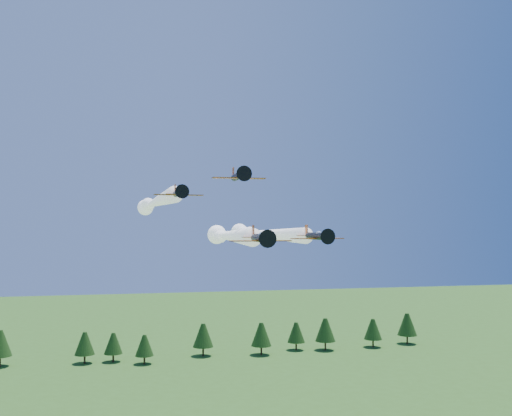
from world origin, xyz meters
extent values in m
cylinder|color=black|center=(-0.44, -8.44, 41.68)|extent=(1.14, 5.88, 1.09)
cone|color=black|center=(-0.41, -11.87, 41.68)|extent=(1.10, 0.99, 1.09)
cone|color=black|center=(-0.40, -12.52, 41.68)|extent=(0.48, 0.49, 0.48)
cylinder|color=black|center=(-0.40, -12.70, 41.68)|extent=(2.28, 0.06, 2.28)
cube|color=#CE5718|center=(-0.43, -8.88, 41.33)|extent=(8.06, 1.54, 0.13)
cube|color=#CE5718|center=(-0.47, -4.58, 41.73)|extent=(3.16, 0.95, 0.08)
cube|color=#CE5718|center=(-0.47, -4.47, 42.60)|extent=(0.11, 1.03, 1.58)
ellipsoid|color=#85A0CE|center=(-0.43, -9.42, 42.11)|extent=(0.79, 1.31, 0.68)
sphere|color=white|center=(-0.71, 22.65, 41.68)|extent=(2.30, 2.30, 2.30)
sphere|color=white|center=(-0.75, 26.44, 41.68)|extent=(3.00, 3.00, 3.00)
sphere|color=white|center=(-0.78, 30.22, 41.68)|extent=(3.70, 3.70, 3.70)
cylinder|color=black|center=(-10.22, 1.36, 48.01)|extent=(1.27, 5.16, 0.95)
cone|color=black|center=(-10.03, -1.62, 48.01)|extent=(1.00, 0.91, 0.95)
cone|color=black|center=(-9.99, -2.18, 48.01)|extent=(0.44, 0.45, 0.42)
cylinder|color=black|center=(-9.98, -2.34, 48.01)|extent=(1.99, 0.16, 1.99)
cube|color=#CE5718|center=(-10.19, 0.98, 47.70)|extent=(7.07, 1.72, 0.11)
cube|color=#CE5718|center=(-10.43, 4.72, 48.05)|extent=(2.79, 0.98, 0.07)
cube|color=#CE5718|center=(-10.44, 4.81, 48.81)|extent=(0.14, 0.90, 1.37)
ellipsoid|color=#85A0CE|center=(-10.16, 0.51, 48.39)|extent=(0.75, 1.18, 0.59)
sphere|color=white|center=(-12.98, 45.00, 48.01)|extent=(2.30, 2.30, 2.30)
sphere|color=white|center=(-13.33, 50.64, 48.01)|extent=(3.00, 3.00, 3.00)
sphere|color=white|center=(-13.69, 56.27, 48.01)|extent=(3.70, 3.70, 3.70)
cylinder|color=black|center=(10.10, 0.19, 41.77)|extent=(1.53, 5.94, 1.09)
cone|color=black|center=(10.36, -3.22, 41.77)|extent=(1.16, 1.06, 1.09)
cone|color=black|center=(10.41, -3.88, 41.77)|extent=(0.51, 0.52, 0.48)
cylinder|color=black|center=(10.42, -4.06, 41.77)|extent=(2.28, 0.22, 2.28)
cube|color=#CE5718|center=(10.13, -0.24, 41.43)|extent=(8.14, 2.08, 0.13)
cube|color=#CE5718|center=(9.80, 4.04, 41.83)|extent=(3.22, 1.16, 0.08)
cube|color=#CE5718|center=(9.79, 4.15, 42.70)|extent=(0.18, 1.04, 1.58)
ellipsoid|color=#85A0CE|center=(10.17, -0.78, 42.21)|extent=(0.88, 1.36, 0.68)
sphere|color=white|center=(7.33, 36.43, 41.77)|extent=(2.30, 2.30, 2.30)
sphere|color=white|center=(6.98, 40.94, 41.77)|extent=(3.00, 3.00, 3.00)
sphere|color=white|center=(6.64, 45.45, 41.77)|extent=(3.70, 3.70, 3.70)
cylinder|color=black|center=(-0.58, 6.26, 51.05)|extent=(1.24, 6.12, 1.13)
cone|color=black|center=(-0.51, 2.70, 51.05)|extent=(1.15, 1.04, 1.13)
cone|color=black|center=(-0.50, 2.02, 51.05)|extent=(0.51, 0.52, 0.50)
cylinder|color=black|center=(-0.49, 1.83, 51.05)|extent=(2.37, 0.09, 2.37)
cube|color=#CE5718|center=(-0.57, 5.81, 50.69)|extent=(8.38, 1.68, 0.14)
cube|color=#CE5718|center=(-0.65, 10.26, 51.11)|extent=(3.29, 1.02, 0.08)
cube|color=#CE5718|center=(-0.65, 10.38, 52.01)|extent=(0.12, 1.07, 1.64)
ellipsoid|color=#85A0CE|center=(-0.56, 5.24, 51.50)|extent=(0.84, 1.37, 0.70)
cylinder|color=#382314|center=(26.36, 108.69, 1.51)|extent=(0.60, 0.60, 3.01)
cone|color=#1A310E|center=(26.36, 108.69, 6.89)|extent=(6.89, 6.89, 7.75)
cylinder|color=#382314|center=(-22.30, 109.00, 1.28)|extent=(0.60, 0.60, 2.57)
cone|color=#1A310E|center=(-22.30, 109.00, 5.87)|extent=(5.87, 5.87, 6.60)
cylinder|color=#382314|center=(50.02, 111.19, 1.55)|extent=(0.60, 0.60, 3.10)
cone|color=#1A310E|center=(50.02, 111.19, 7.09)|extent=(7.09, 7.09, 7.98)
cylinder|color=#382314|center=(6.92, 111.28, 1.50)|extent=(0.60, 0.60, 3.01)
cone|color=#1A310E|center=(6.92, 111.28, 6.88)|extent=(6.88, 6.88, 7.74)
cylinder|color=#382314|center=(40.02, 113.44, 1.35)|extent=(0.60, 0.60, 2.70)
cone|color=#1A310E|center=(40.02, 113.44, 6.17)|extent=(6.17, 6.17, 6.94)
cylinder|color=#382314|center=(-31.10, 108.75, 1.38)|extent=(0.60, 0.60, 2.75)
cone|color=#1A310E|center=(-31.10, 108.75, 6.29)|extent=(6.29, 6.29, 7.08)
cylinder|color=#382314|center=(83.31, 115.10, 1.56)|extent=(0.60, 0.60, 3.13)
cone|color=#1A310E|center=(83.31, 115.10, 7.15)|extent=(7.15, 7.15, 8.04)
cylinder|color=#382314|center=(-12.59, 103.99, 1.27)|extent=(0.60, 0.60, 2.54)
cone|color=#1A310E|center=(-12.59, 103.99, 5.81)|extent=(5.81, 5.81, 6.54)
cylinder|color=#382314|center=(-56.47, 110.16, 1.56)|extent=(0.60, 0.60, 3.13)
cone|color=#1A310E|center=(-56.47, 110.16, 7.15)|extent=(7.15, 7.15, 8.04)
cylinder|color=#382314|center=(68.44, 112.23, 1.41)|extent=(0.60, 0.60, 2.82)
cone|color=#1A310E|center=(68.44, 112.23, 6.45)|extent=(6.45, 6.45, 7.25)
camera|label=1|loc=(-16.64, -80.66, 43.06)|focal=40.00mm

